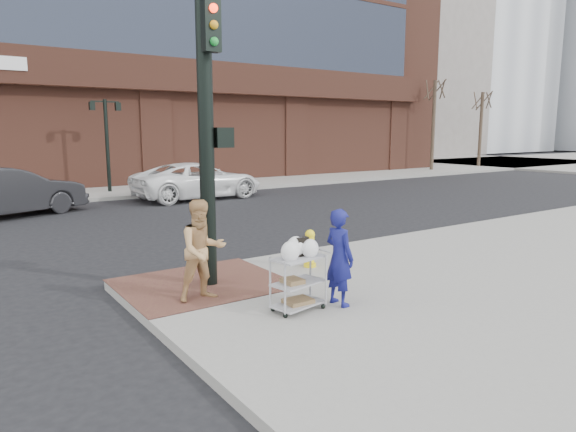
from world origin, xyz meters
TOP-DOWN VIEW (x-y plane):
  - ground at (0.00, 0.00)m, footprint 220.00×220.00m
  - sidewalk_far at (12.50, 32.00)m, footprint 65.00×36.00m
  - brick_curb_ramp at (-0.60, 0.90)m, footprint 2.80×2.40m
  - filler_block at (40.00, 38.00)m, footprint 14.00×20.00m
  - bare_tree_a at (24.00, 16.50)m, footprint 1.80×1.80m
  - bare_tree_b at (30.00, 17.00)m, footprint 1.80×1.80m
  - lamp_post at (2.00, 16.00)m, footprint 1.32×0.22m
  - traffic_signal_pole at (-0.48, 0.77)m, footprint 0.61×0.51m
  - woman_blue at (0.67, -1.31)m, footprint 0.39×0.57m
  - pedestrian_tan at (-0.95, 0.10)m, footprint 0.80×0.63m
  - sedan_dark at (-2.52, 11.78)m, footprint 5.34×3.51m
  - minivan_white at (4.70, 12.55)m, footprint 5.56×2.82m
  - utility_cart at (0.01, -1.16)m, footprint 0.87×0.59m
  - fire_hydrant at (1.65, 0.74)m, footprint 0.35×0.25m

SIDE VIEW (x-z plane):
  - ground at x=0.00m, z-range 0.00..0.00m
  - sidewalk_far at x=12.50m, z-range 0.00..0.15m
  - brick_curb_ramp at x=-0.60m, z-range 0.15..0.16m
  - fire_hydrant at x=1.65m, z-range 0.16..0.91m
  - utility_cart at x=0.01m, z-range 0.10..1.21m
  - minivan_white at x=4.70m, z-range 0.00..1.51m
  - sedan_dark at x=-2.52m, z-range 0.00..1.66m
  - woman_blue at x=0.67m, z-range 0.15..1.66m
  - pedestrian_tan at x=-0.95m, z-range 0.15..1.76m
  - lamp_post at x=2.00m, z-range 0.62..4.62m
  - traffic_signal_pole at x=-0.48m, z-range 0.33..5.33m
  - bare_tree_b at x=30.00m, z-range 2.44..9.14m
  - bare_tree_a at x=24.00m, z-range 2.67..9.87m
  - filler_block at x=40.00m, z-range 0.00..18.00m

